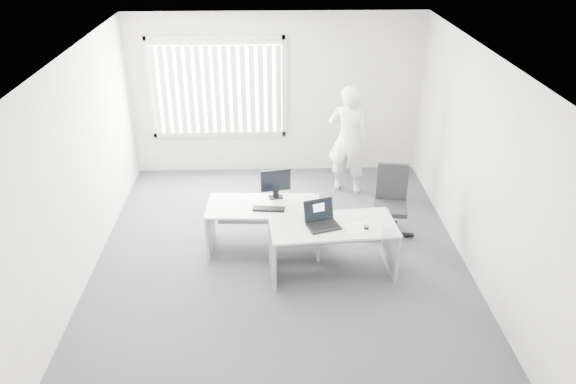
{
  "coord_description": "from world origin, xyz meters",
  "views": [
    {
      "loc": [
        -0.12,
        -6.33,
        4.36
      ],
      "look_at": [
        0.11,
        0.15,
        0.99
      ],
      "focal_mm": 35.0,
      "sensor_mm": 36.0,
      "label": 1
    }
  ],
  "objects_px": {
    "desk_far": "(264,218)",
    "laptop": "(324,217)",
    "person": "(348,140)",
    "monitor": "(276,184)",
    "office_chair": "(390,214)",
    "desk_near": "(332,238)"
  },
  "relations": [
    {
      "from": "desk_near",
      "to": "laptop",
      "type": "distance_m",
      "value": 0.38
    },
    {
      "from": "office_chair",
      "to": "person",
      "type": "distance_m",
      "value": 1.6
    },
    {
      "from": "desk_near",
      "to": "desk_far",
      "type": "height_order",
      "value": "desk_near"
    },
    {
      "from": "desk_near",
      "to": "monitor",
      "type": "relative_size",
      "value": 3.93
    },
    {
      "from": "monitor",
      "to": "desk_far",
      "type": "bearing_deg",
      "value": -138.92
    },
    {
      "from": "laptop",
      "to": "person",
      "type": "bearing_deg",
      "value": 57.69
    },
    {
      "from": "office_chair",
      "to": "monitor",
      "type": "distance_m",
      "value": 1.75
    },
    {
      "from": "desk_near",
      "to": "laptop",
      "type": "relative_size",
      "value": 4.22
    },
    {
      "from": "desk_near",
      "to": "desk_far",
      "type": "bearing_deg",
      "value": 141.33
    },
    {
      "from": "desk_near",
      "to": "laptop",
      "type": "xyz_separation_m",
      "value": [
        -0.13,
        -0.06,
        0.36
      ]
    },
    {
      "from": "desk_far",
      "to": "laptop",
      "type": "distance_m",
      "value": 1.07
    },
    {
      "from": "desk_near",
      "to": "monitor",
      "type": "xyz_separation_m",
      "value": [
        -0.71,
        0.82,
        0.38
      ]
    },
    {
      "from": "laptop",
      "to": "desk_near",
      "type": "bearing_deg",
      "value": 6.55
    },
    {
      "from": "desk_near",
      "to": "laptop",
      "type": "height_order",
      "value": "laptop"
    },
    {
      "from": "desk_near",
      "to": "office_chair",
      "type": "relative_size",
      "value": 1.55
    },
    {
      "from": "office_chair",
      "to": "monitor",
      "type": "height_order",
      "value": "monitor"
    },
    {
      "from": "person",
      "to": "monitor",
      "type": "height_order",
      "value": "person"
    },
    {
      "from": "office_chair",
      "to": "laptop",
      "type": "xyz_separation_m",
      "value": [
        -1.06,
        -0.99,
        0.55
      ]
    },
    {
      "from": "desk_near",
      "to": "monitor",
      "type": "distance_m",
      "value": 1.15
    },
    {
      "from": "office_chair",
      "to": "monitor",
      "type": "bearing_deg",
      "value": -164.94
    },
    {
      "from": "desk_far",
      "to": "laptop",
      "type": "height_order",
      "value": "laptop"
    },
    {
      "from": "desk_far",
      "to": "person",
      "type": "height_order",
      "value": "person"
    }
  ]
}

